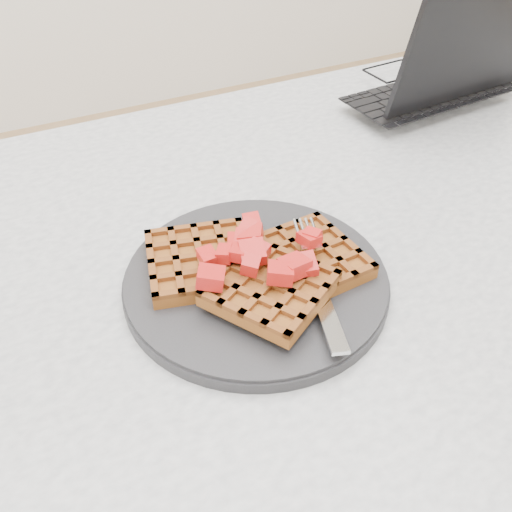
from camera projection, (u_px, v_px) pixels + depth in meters
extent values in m
cube|color=beige|center=(335.00, 245.00, 0.65)|extent=(1.20, 0.80, 0.03)
cube|color=white|center=(441.00, 219.00, 1.32)|extent=(0.06, 0.06, 0.72)
cylinder|color=black|center=(256.00, 280.00, 0.57)|extent=(0.27, 0.27, 0.02)
imported|color=black|center=(415.00, 88.00, 0.92)|extent=(0.30, 0.21, 0.02)
cube|color=black|center=(476.00, 45.00, 0.79)|extent=(0.27, 0.06, 0.17)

